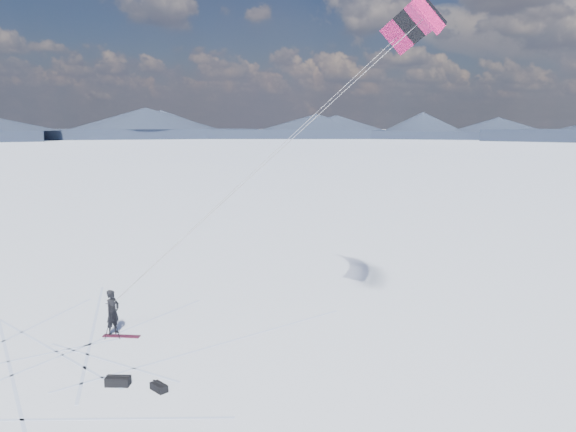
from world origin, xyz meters
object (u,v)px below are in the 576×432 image
(snowkiter, at_px, (114,334))
(gear_bag_a, at_px, (118,381))
(tripod, at_px, (113,318))
(snowboard, at_px, (121,336))
(gear_bag_b, at_px, (159,387))

(snowkiter, relative_size, gear_bag_a, 2.17)
(snowkiter, relative_size, tripod, 1.43)
(snowboard, xyz_separation_m, gear_bag_b, (3.97, -3.69, 0.11))
(snowkiter, bearing_deg, gear_bag_b, -125.73)
(tripod, distance_m, gear_bag_b, 5.52)
(snowboard, distance_m, tripod, 0.89)
(snowboard, relative_size, gear_bag_b, 2.17)
(snowkiter, height_order, gear_bag_b, snowkiter)
(snowkiter, relative_size, gear_bag_b, 2.66)
(tripod, xyz_separation_m, gear_bag_b, (4.21, -3.49, -0.72))
(snowkiter, relative_size, snowboard, 1.23)
(snowkiter, xyz_separation_m, gear_bag_a, (2.95, -3.94, 0.16))
(tripod, xyz_separation_m, gear_bag_a, (2.71, -3.58, -0.69))
(snowkiter, xyz_separation_m, snowboard, (0.48, -0.16, 0.02))
(snowboard, bearing_deg, gear_bag_b, -55.54)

